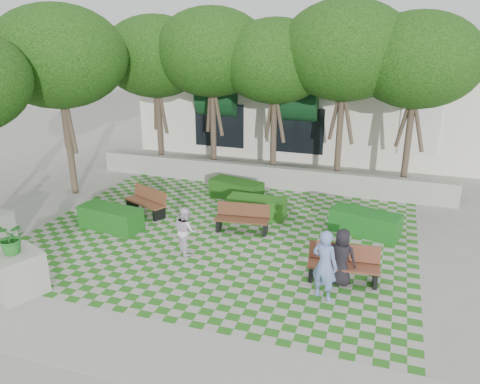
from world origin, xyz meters
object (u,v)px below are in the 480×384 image
(person_blue, at_px, (325,265))
(person_dark, at_px, (341,257))
(bench_east, at_px, (343,264))
(hedge_east, at_px, (365,223))
(bench_west, at_px, (147,202))
(bench_mid, at_px, (242,219))
(planter_front, at_px, (16,264))
(hedge_midleft, at_px, (236,190))
(hedge_west, at_px, (111,218))
(person_white, at_px, (186,230))
(hedge_midright, at_px, (257,207))

(person_blue, relative_size, person_dark, 1.19)
(bench_east, relative_size, hedge_east, 0.87)
(bench_west, bearing_deg, bench_mid, 17.81)
(bench_west, bearing_deg, planter_front, -70.76)
(person_blue, bearing_deg, planter_front, 36.56)
(bench_east, bearing_deg, hedge_midleft, 127.72)
(bench_east, bearing_deg, person_blue, -115.31)
(bench_west, bearing_deg, hedge_west, -83.58)
(bench_mid, relative_size, planter_front, 0.92)
(bench_west, distance_m, planter_front, 5.74)
(bench_east, xyz_separation_m, bench_mid, (-3.49, 2.15, -0.03))
(hedge_east, distance_m, person_white, 5.79)
(bench_east, height_order, person_blue, person_blue)
(planter_front, distance_m, person_dark, 8.18)
(hedge_midleft, relative_size, planter_front, 1.06)
(bench_mid, distance_m, planter_front, 6.78)
(bench_mid, relative_size, hedge_west, 0.85)
(hedge_west, relative_size, person_white, 1.47)
(bench_mid, xyz_separation_m, person_blue, (3.13, -3.16, 0.47))
(planter_front, bearing_deg, hedge_midright, 57.38)
(bench_mid, relative_size, bench_west, 0.98)
(person_white, bearing_deg, person_dark, -139.12)
(bench_west, height_order, hedge_east, bench_west)
(bench_mid, distance_m, person_dark, 4.17)
(bench_west, height_order, hedge_midleft, bench_west)
(planter_front, bearing_deg, bench_east, 22.56)
(bench_west, relative_size, hedge_west, 0.87)
(person_dark, bearing_deg, planter_front, 28.71)
(bench_west, xyz_separation_m, hedge_midleft, (2.54, 2.47, -0.08))
(hedge_west, bearing_deg, bench_mid, 15.44)
(person_white, bearing_deg, bench_east, -136.70)
(bench_west, relative_size, planter_front, 0.95)
(bench_west, height_order, person_dark, person_dark)
(hedge_west, height_order, person_white, person_white)
(hedge_midleft, relative_size, hedge_west, 0.97)
(bench_mid, height_order, hedge_east, bench_mid)
(hedge_west, relative_size, person_blue, 1.17)
(bench_mid, xyz_separation_m, hedge_midright, (0.09, 1.32, -0.09))
(bench_east, height_order, hedge_midright, bench_east)
(bench_west, height_order, planter_front, planter_front)
(hedge_midleft, height_order, person_white, person_white)
(bench_mid, xyz_separation_m, person_white, (-1.10, -1.99, 0.28))
(person_blue, xyz_separation_m, person_dark, (0.31, 0.82, -0.14))
(bench_east, xyz_separation_m, hedge_east, (0.32, 3.21, -0.09))
(bench_west, bearing_deg, hedge_midright, 37.53)
(hedge_midleft, distance_m, hedge_west, 5.02)
(hedge_midright, xyz_separation_m, planter_front, (-4.26, -6.65, 0.44))
(bench_east, xyz_separation_m, bench_west, (-7.22, 2.53, -0.02))
(planter_front, height_order, person_white, planter_front)
(hedge_midright, xyz_separation_m, person_white, (-1.19, -3.31, 0.37))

